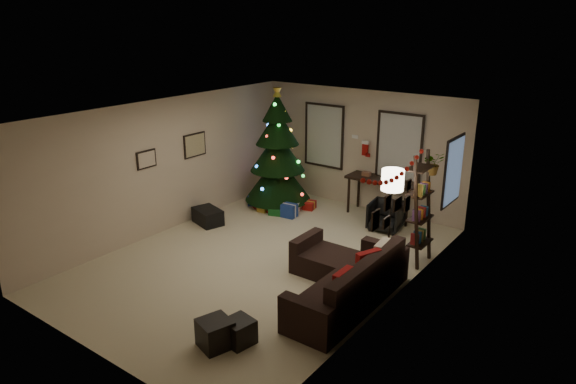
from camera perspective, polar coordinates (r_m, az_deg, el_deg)
The scene contains 29 objects.
floor at distance 9.61m, azimuth -2.62°, elevation -7.33°, with size 7.00×7.00×0.00m, color beige.
ceiling at distance 8.76m, azimuth -2.88°, elevation 8.74°, with size 7.00×7.00×0.00m, color white.
wall_back at distance 11.91m, azimuth 7.93°, elevation 4.62°, with size 5.00×5.00×0.00m, color #C7B298.
wall_front at distance 6.94m, azimuth -21.36°, elevation -7.06°, with size 5.00×5.00×0.00m, color #C7B298.
wall_left at distance 10.78m, azimuth -13.15°, elevation 2.81°, with size 7.00×7.00×0.00m, color #C7B298.
wall_right at distance 7.86m, azimuth 11.61°, elevation -3.08°, with size 7.00×7.00×0.00m, color #C7B298.
window_back_left at distance 12.30m, azimuth 4.00°, elevation 6.17°, with size 1.05×0.06×1.50m.
window_back_right at distance 11.43m, azimuth 12.08°, elevation 4.82°, with size 1.05×0.06×1.50m.
window_right_wall at distance 10.08m, azimuth 17.71°, elevation 2.19°, with size 0.06×0.90×1.30m.
christmas_tree at distance 11.92m, azimuth -1.15°, elevation 3.93°, with size 1.52×1.52×2.83m.
presents at distance 11.93m, azimuth -1.18°, elevation -1.36°, with size 1.50×1.01×0.30m.
sofa at distance 8.34m, azimuth 6.24°, elevation -9.65°, with size 1.75×2.55×0.84m.
pillow_red_a at distance 7.49m, azimuth 6.00°, elevation -9.93°, with size 0.11×0.40×0.40m, color maroon.
pillow_red_b at distance 8.08m, azimuth 8.76°, elevation -7.79°, with size 0.11×0.42×0.42m, color maroon.
pillow_cream at distance 8.45m, azimuth 10.19°, elevation -6.72°, with size 0.12×0.43×0.43m, color beige.
ottoman_near at distance 7.27m, azimuth -7.96°, elevation -15.07°, with size 0.41×0.41×0.39m, color black.
ottoman_far at distance 7.31m, azimuth -5.38°, elevation -14.95°, with size 0.37×0.37×0.35m, color black.
desk at distance 11.51m, azimuth 10.29°, elevation 0.94°, with size 1.59×0.57×0.86m.
desk_chair at distance 10.93m, azimuth 10.65°, elevation -2.58°, with size 0.59×0.56×0.61m, color black.
bookshelf at distance 9.39m, azimuth 14.37°, elevation -2.05°, with size 0.30×0.59×2.03m.
potted_plant at distance 9.45m, azimuth 15.61°, elevation 3.39°, with size 0.48×0.41×0.53m, color #4C4C4C.
floor_lamp at distance 8.91m, azimuth 11.33°, elevation 0.59°, with size 0.38×0.38×1.79m.
art_map at distance 11.20m, azimuth -10.16°, elevation 5.08°, with size 0.04×0.60×0.50m.
art_abstract at distance 10.40m, azimuth -15.23°, elevation 3.48°, with size 0.04×0.45×0.35m.
gallery at distance 7.72m, azimuth 11.35°, elevation -1.69°, with size 0.03×1.25×0.54m.
garland at distance 7.62m, azimuth 11.58°, elevation 2.24°, with size 0.08×1.90×0.30m, color #A5140C, non-canonical shape.
stocking_left at distance 11.96m, azimuth 7.41°, elevation 5.43°, with size 0.20×0.05×0.36m.
stocking_right at distance 11.70m, azimuth 8.48°, elevation 4.77°, with size 0.20×0.05×0.36m.
storage_bin at distance 11.23m, azimuth -8.77°, elevation -2.64°, with size 0.66×0.44×0.33m, color black.
Camera 1 is at (5.46, -6.69, 4.22)m, focal length 32.51 mm.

